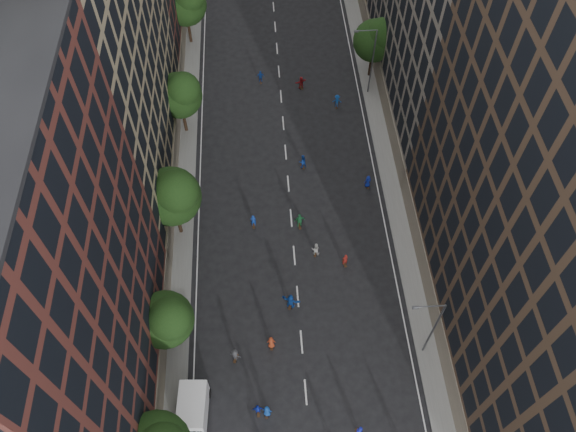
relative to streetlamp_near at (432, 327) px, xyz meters
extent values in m
plane|color=black|center=(-10.37, 28.00, -5.17)|extent=(240.00, 240.00, 0.00)
cube|color=slate|center=(-22.37, 35.50, -5.09)|extent=(4.00, 105.00, 0.15)
cube|color=slate|center=(1.63, 35.50, -5.09)|extent=(4.00, 105.00, 0.15)
cube|color=#572821|center=(-29.37, -1.00, 9.83)|extent=(14.00, 22.00, 30.00)
cube|color=#948361|center=(-29.37, 23.00, 11.83)|extent=(14.00, 26.00, 34.00)
cylinder|color=black|center=(-21.57, 2.00, -3.32)|extent=(0.36, 0.36, 3.70)
sphere|color=black|center=(-21.57, 2.00, 0.04)|extent=(4.80, 4.80, 4.80)
sphere|color=black|center=(-20.97, 1.52, 1.24)|extent=(3.60, 3.60, 3.60)
cylinder|color=black|center=(-21.57, 14.00, -3.06)|extent=(0.36, 0.36, 4.22)
sphere|color=black|center=(-21.57, 14.00, 0.78)|extent=(5.60, 5.60, 5.60)
sphere|color=black|center=(-20.87, 13.44, 2.18)|extent=(4.20, 4.20, 4.20)
cylinder|color=black|center=(-21.57, 28.00, -3.23)|extent=(0.36, 0.36, 3.87)
sphere|color=black|center=(-21.57, 28.00, 0.29)|extent=(5.00, 5.00, 5.00)
sphere|color=black|center=(-20.94, 27.50, 1.54)|extent=(3.75, 3.75, 3.75)
cylinder|color=black|center=(-21.57, 44.00, -3.14)|extent=(0.36, 0.36, 4.05)
sphere|color=black|center=(-21.57, 44.00, 0.54)|extent=(5.40, 5.40, 5.40)
cylinder|color=black|center=(0.83, 36.00, -3.30)|extent=(0.36, 0.36, 3.74)
sphere|color=black|center=(0.83, 36.00, 0.10)|extent=(5.00, 5.00, 5.00)
sphere|color=black|center=(1.46, 35.50, 1.35)|extent=(3.75, 3.75, 3.75)
cylinder|color=#595B60|center=(0.23, 0.00, -0.67)|extent=(0.18, 0.18, 9.00)
cylinder|color=#595B60|center=(-0.97, 0.00, 3.83)|extent=(2.40, 0.12, 0.12)
cube|color=#595B60|center=(-2.07, 0.00, 3.78)|extent=(0.50, 0.22, 0.15)
cylinder|color=#595B60|center=(0.23, 33.00, -0.67)|extent=(0.18, 0.18, 9.00)
cylinder|color=#595B60|center=(-0.97, 33.00, 3.83)|extent=(2.40, 0.12, 0.12)
cube|color=#595B60|center=(-2.07, 33.00, 3.78)|extent=(0.50, 0.22, 0.15)
cube|color=white|center=(-19.63, -4.14, -3.64)|extent=(2.45, 3.93, 2.32)
cylinder|color=black|center=(-20.58, -2.60, -4.77)|extent=(0.31, 0.82, 0.80)
cylinder|color=black|center=(-18.48, -2.74, -4.77)|extent=(0.31, 0.82, 0.80)
imported|color=#123F99|center=(-13.69, -4.59, -4.39)|extent=(0.86, 0.68, 1.55)
imported|color=#151DB0|center=(-6.39, -6.65, -4.31)|extent=(0.73, 0.60, 1.71)
imported|color=#13259D|center=(-14.42, -4.41, -4.38)|extent=(0.93, 0.41, 1.57)
imported|color=#9E361A|center=(-13.06, 1.28, -4.37)|extent=(0.79, 0.52, 1.59)
imported|color=maroon|center=(-5.57, 9.20, -4.38)|extent=(0.66, 0.52, 1.58)
imported|color=silver|center=(-8.29, 10.56, -4.35)|extent=(0.89, 0.75, 1.63)
imported|color=#36373A|center=(-16.23, 0.32, -4.38)|extent=(1.16, 0.91, 1.57)
imported|color=#22723C|center=(-9.59, 13.91, -4.20)|extent=(1.18, 0.58, 1.94)
imported|color=#13409D|center=(-11.10, 5.05, -4.22)|extent=(1.84, 1.20, 1.90)
imported|color=#122498|center=(-1.97, 18.59, -4.39)|extent=(0.85, 0.64, 1.56)
imported|color=#13379E|center=(-14.25, 14.30, -4.35)|extent=(0.61, 0.40, 1.65)
imported|color=navy|center=(-8.68, 21.74, -4.29)|extent=(1.04, 0.93, 1.76)
imported|color=#1347A1|center=(-3.85, 30.83, -4.33)|extent=(1.17, 0.78, 1.68)
imported|color=navy|center=(-12.70, 35.71, -4.36)|extent=(0.98, 0.47, 1.63)
imported|color=#A81C21|center=(-7.83, 34.32, -4.37)|extent=(1.55, 1.02, 1.60)
camera|label=1|loc=(-12.83, -17.82, 42.23)|focal=35.00mm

